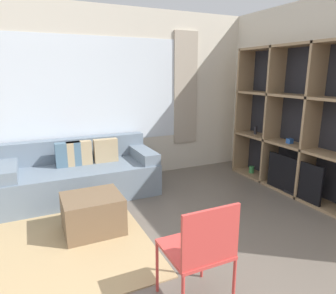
{
  "coord_description": "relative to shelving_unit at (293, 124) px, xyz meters",
  "views": [
    {
      "loc": [
        -0.83,
        -1.32,
        1.72
      ],
      "look_at": [
        0.66,
        1.84,
        0.85
      ],
      "focal_mm": 32.0,
      "sensor_mm": 36.0,
      "label": 1
    }
  ],
  "objects": [
    {
      "name": "area_rug",
      "position": [
        -3.66,
        0.08,
        -1.0
      ],
      "size": [
        2.48,
        2.38,
        0.01
      ],
      "primitive_type": "cube",
      "color": "tan",
      "rests_on": "ground_plane"
    },
    {
      "name": "folding_chair",
      "position": [
        -2.44,
        -1.49,
        -0.49
      ],
      "size": [
        0.44,
        0.46,
        0.86
      ],
      "rotation": [
        0.0,
        0.0,
        3.14
      ],
      "color": "#CC3D38",
      "rests_on": "ground_plane"
    },
    {
      "name": "ottoman",
      "position": [
        -2.92,
        -0.01,
        -0.8
      ],
      "size": [
        0.62,
        0.55,
        0.42
      ],
      "color": "brown",
      "rests_on": "ground_plane"
    },
    {
      "name": "couch_main",
      "position": [
        -2.85,
        1.1,
        -0.71
      ],
      "size": [
        2.07,
        0.92,
        0.78
      ],
      "color": "slate",
      "rests_on": "ground_plane"
    },
    {
      "name": "wall_back",
      "position": [
        -2.63,
        1.6,
        0.35
      ],
      "size": [
        6.73,
        0.11,
        2.7
      ],
      "color": "beige",
      "rests_on": "ground_plane"
    },
    {
      "name": "shelving_unit",
      "position": [
        0.0,
        0.0,
        0.0
      ],
      "size": [
        0.35,
        2.14,
        2.11
      ],
      "color": "#232328",
      "rests_on": "ground_plane"
    },
    {
      "name": "wall_right",
      "position": [
        0.18,
        -0.1,
        0.35
      ],
      "size": [
        0.07,
        4.55,
        2.7
      ],
      "primitive_type": "cube",
      "color": "beige",
      "rests_on": "ground_plane"
    }
  ]
}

